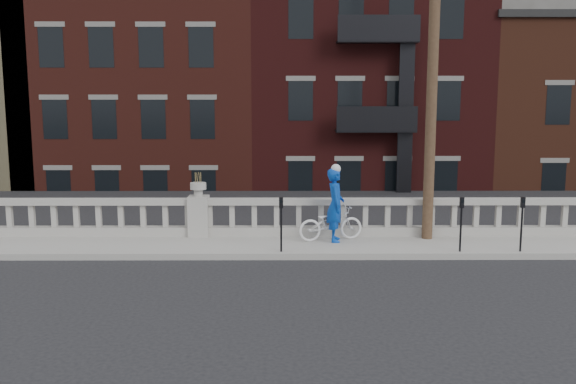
% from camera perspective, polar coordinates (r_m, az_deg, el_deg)
% --- Properties ---
extents(ground, '(120.00, 120.00, 0.00)m').
position_cam_1_polar(ground, '(14.11, -10.00, -7.99)').
color(ground, black).
rests_on(ground, ground).
extents(sidewalk, '(32.00, 2.20, 0.15)m').
position_cam_1_polar(sidewalk, '(16.95, -8.31, -4.81)').
color(sidewalk, '#9C9891').
rests_on(sidewalk, ground).
extents(balustrade, '(28.00, 0.34, 1.03)m').
position_cam_1_polar(balustrade, '(17.75, -7.93, -2.31)').
color(balustrade, '#9C9891').
rests_on(balustrade, sidewalk).
extents(planter_pedestal, '(0.55, 0.55, 1.76)m').
position_cam_1_polar(planter_pedestal, '(17.71, -7.94, -1.71)').
color(planter_pedestal, '#9C9891').
rests_on(planter_pedestal, sidewalk).
extents(lower_level, '(80.00, 44.00, 20.80)m').
position_cam_1_polar(lower_level, '(36.42, -3.12, 6.63)').
color(lower_level, '#605E59').
rests_on(lower_level, ground).
extents(utility_pole, '(1.60, 0.28, 10.00)m').
position_cam_1_polar(utility_pole, '(17.37, 12.80, 12.55)').
color(utility_pole, '#422D1E').
rests_on(utility_pole, sidewalk).
extents(parking_meter_b, '(0.10, 0.09, 1.36)m').
position_cam_1_polar(parking_meter_b, '(15.75, -0.61, -2.34)').
color(parking_meter_b, black).
rests_on(parking_meter_b, sidewalk).
extents(parking_meter_c, '(0.10, 0.09, 1.36)m').
position_cam_1_polar(parking_meter_c, '(16.34, 15.14, -2.24)').
color(parking_meter_c, black).
rests_on(parking_meter_c, sidewalk).
extents(parking_meter_d, '(0.10, 0.09, 1.36)m').
position_cam_1_polar(parking_meter_d, '(16.80, 20.08, -2.18)').
color(parking_meter_d, black).
rests_on(parking_meter_d, sidewalk).
extents(bicycle, '(1.85, 1.05, 0.92)m').
position_cam_1_polar(bicycle, '(17.10, 3.80, -2.78)').
color(bicycle, white).
rests_on(bicycle, sidewalk).
extents(cyclist, '(0.48, 0.72, 1.95)m').
position_cam_1_polar(cyclist, '(16.90, 4.23, -1.15)').
color(cyclist, '#0B3DA9').
rests_on(cyclist, sidewalk).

